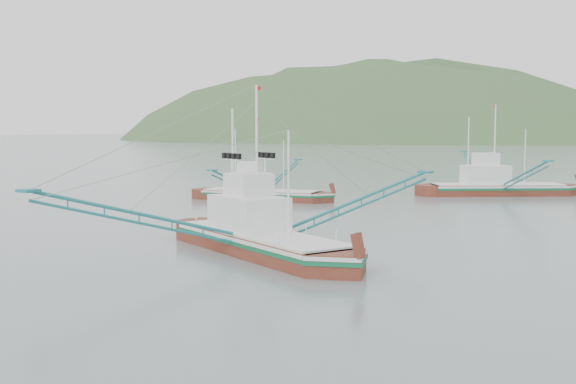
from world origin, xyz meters
The scene contains 5 objects.
ground centered at (0.00, 0.00, 0.00)m, with size 1200.00×1200.00×0.00m, color slate.
main_boat centered at (1.50, 0.90, 2.17)m, with size 14.98×25.33×10.70m.
bg_boat_left centered at (-17.28, 26.09, 1.64)m, with size 12.76×21.96×9.04m.
bg_boat_far centered at (1.01, 45.27, 2.29)m, with size 20.08×23.33×10.70m.
headland_left centered at (-180.00, 360.00, 0.00)m, with size 448.00×308.00×210.00m, color #38592E.
Camera 1 is at (26.77, -32.99, 7.44)m, focal length 45.00 mm.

